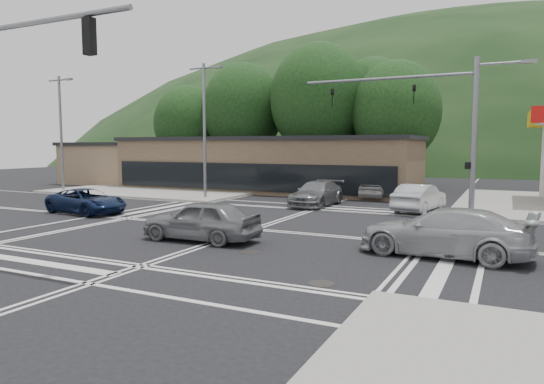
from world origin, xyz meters
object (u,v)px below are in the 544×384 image
at_px(car_blue_west, 86,201).
at_px(car_queue_b, 377,187).
at_px(car_queue_a, 419,198).
at_px(car_northbound, 317,193).
at_px(car_silver_east, 444,232).
at_px(car_grey_center, 201,220).

bearing_deg(car_blue_west, car_queue_b, -33.33).
xyz_separation_m(car_queue_a, car_northbound, (-6.00, 0.00, -0.02)).
xyz_separation_m(car_silver_east, car_queue_a, (-2.50, 10.72, -0.04)).
xyz_separation_m(car_blue_west, car_northbound, (9.89, 8.50, 0.08)).
distance_m(car_queue_a, car_northbound, 6.00).
bearing_deg(car_silver_east, car_grey_center, -76.67).
xyz_separation_m(car_grey_center, car_silver_east, (8.63, 1.30, 0.02)).
xyz_separation_m(car_blue_west, car_grey_center, (9.76, -3.52, 0.12)).
distance_m(car_silver_east, car_northbound, 13.68).
bearing_deg(car_queue_b, car_blue_west, 48.94).
bearing_deg(car_queue_b, car_grey_center, 81.74).
bearing_deg(car_silver_east, car_blue_west, -92.14).
bearing_deg(car_northbound, car_blue_west, -137.91).
distance_m(car_grey_center, car_silver_east, 8.73).
xyz_separation_m(car_queue_a, car_queue_b, (-3.71, 5.72, 0.00)).
bearing_deg(car_blue_west, car_silver_east, -89.64).
xyz_separation_m(car_blue_west, car_silver_east, (18.39, -2.22, 0.14)).
distance_m(car_blue_west, car_queue_a, 18.02).
relative_size(car_grey_center, car_silver_east, 0.83).
bearing_deg(car_grey_center, car_northbound, 177.66).
height_order(car_grey_center, car_queue_b, car_grey_center).
relative_size(car_queue_a, car_northbound, 0.91).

